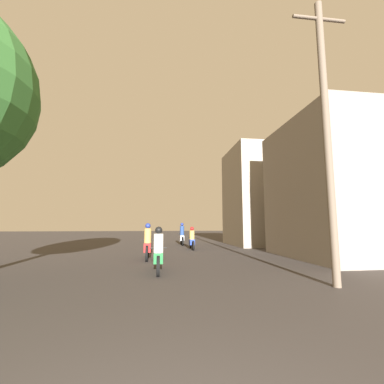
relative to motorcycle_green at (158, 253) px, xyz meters
name	(u,v)px	position (x,y,z in m)	size (l,w,h in m)	color
motorcycle_green	(158,253)	(0.00, 0.00, 0.00)	(0.60, 2.05, 1.50)	black
motorcycle_red	(148,245)	(-0.49, 3.17, 0.04)	(0.60, 2.06, 1.63)	black
motorcycle_blue	(192,240)	(2.10, 7.56, -0.03)	(0.60, 1.95, 1.42)	black
motorcycle_silver	(182,236)	(1.77, 10.94, 0.06)	(0.60, 2.06, 1.68)	black
building_right_near	(342,189)	(8.82, 2.48, 2.66)	(5.39, 6.09, 6.54)	gray
building_right_far	(265,197)	(8.28, 10.41, 3.12)	(5.51, 5.49, 7.45)	gray
utility_pole_near	(326,129)	(4.49, -2.61, 3.54)	(1.60, 0.20, 7.95)	#6B5B4C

